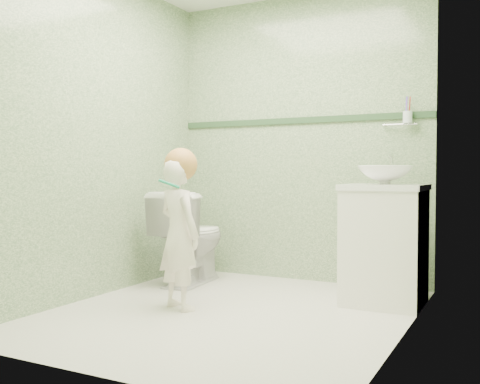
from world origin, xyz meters
The scene contains 12 objects.
ground centered at (0.00, 0.00, 0.00)m, with size 2.50×2.50×0.00m, color white.
room_shell centered at (0.00, 0.00, 1.20)m, with size 2.50×2.54×2.40m.
trim_stripe centered at (0.00, 1.24, 1.35)m, with size 2.20×0.02×0.05m, color #2C4B2C.
vanity centered at (0.84, 0.70, 0.40)m, with size 0.52×0.50×0.80m, color white.
counter centered at (0.84, 0.70, 0.81)m, with size 0.54×0.52×0.04m, color white.
basin centered at (0.84, 0.70, 0.89)m, with size 0.37×0.37×0.13m, color white.
faucet centered at (0.84, 0.89, 0.97)m, with size 0.03×0.13×0.18m.
cup_holder centered at (0.89, 1.18, 1.33)m, with size 0.26×0.07×0.21m.
toilet centered at (-0.74, 0.70, 0.38)m, with size 0.43×0.75×0.76m, color white.
toddler centered at (-0.35, -0.06, 0.50)m, with size 0.36×0.24×1.00m, color white.
hair_cap centered at (-0.35, -0.03, 0.96)m, with size 0.22×0.22×0.22m, color #C0833F.
teal_toothbrush centered at (-0.33, -0.20, 0.84)m, with size 0.11×0.14×0.08m.
Camera 1 is at (1.67, -3.09, 0.91)m, focal length 40.88 mm.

